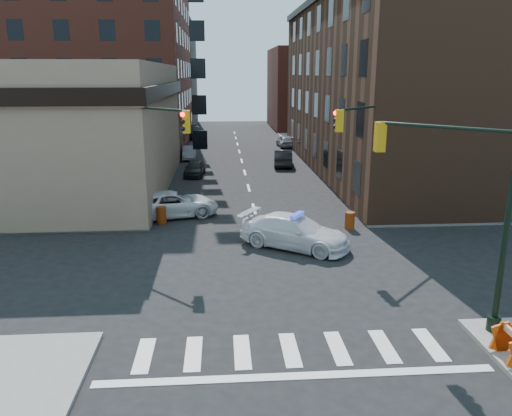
{
  "coord_description": "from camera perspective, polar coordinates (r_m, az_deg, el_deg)",
  "views": [
    {
      "loc": [
        -2.05,
        -20.52,
        8.34
      ],
      "look_at": [
        -0.44,
        2.09,
        2.2
      ],
      "focal_mm": 35.0,
      "sensor_mm": 36.0,
      "label": 1
    }
  ],
  "objects": [
    {
      "name": "ground",
      "position": [
        22.25,
        1.51,
        -6.87
      ],
      "size": [
        140.0,
        140.0,
        0.0
      ],
      "primitive_type": "plane",
      "color": "black",
      "rests_on": "ground"
    },
    {
      "name": "sidewalk_nw",
      "position": [
        57.84,
        -25.39,
        5.48
      ],
      "size": [
        34.0,
        54.5,
        0.15
      ],
      "primitive_type": "cube",
      "color": "gray",
      "rests_on": "ground"
    },
    {
      "name": "sidewalk_ne",
      "position": [
        59.44,
        21.02,
        6.16
      ],
      "size": [
        34.0,
        54.5,
        0.15
      ],
      "primitive_type": "cube",
      "color": "gray",
      "rests_on": "ground"
    },
    {
      "name": "bank_building",
      "position": [
        40.11,
        -26.23,
        8.13
      ],
      "size": [
        22.0,
        22.0,
        9.0
      ],
      "primitive_type": "cube",
      "color": "#8A735A",
      "rests_on": "ground"
    },
    {
      "name": "apartment_block",
      "position": [
        62.82,
        -20.24,
        17.61
      ],
      "size": [
        25.0,
        25.0,
        24.0
      ],
      "primitive_type": "cube",
      "color": "maroon",
      "rests_on": "ground"
    },
    {
      "name": "commercial_row_ne",
      "position": [
        45.6,
        15.6,
        12.94
      ],
      "size": [
        14.0,
        34.0,
        14.0
      ],
      "primitive_type": "cube",
      "color": "#4A2E1D",
      "rests_on": "ground"
    },
    {
      "name": "filler_nw",
      "position": [
        83.69,
        -14.13,
        14.49
      ],
      "size": [
        20.0,
        18.0,
        16.0
      ],
      "primitive_type": "cube",
      "color": "brown",
      "rests_on": "ground"
    },
    {
      "name": "filler_ne",
      "position": [
        80.18,
        7.68,
        13.35
      ],
      "size": [
        16.0,
        16.0,
        12.0
      ],
      "primitive_type": "cube",
      "color": "maroon",
      "rests_on": "ground"
    },
    {
      "name": "signal_pole_se",
      "position": [
        17.44,
        23.66,
        1.53
      ],
      "size": [
        5.4,
        5.27,
        8.0
      ],
      "rotation": [
        0.0,
        0.0,
        2.36
      ],
      "color": "black",
      "rests_on": "sidewalk_se"
    },
    {
      "name": "signal_pole_nw",
      "position": [
        26.44,
        -12.37,
        6.1
      ],
      "size": [
        3.58,
        3.67,
        8.0
      ],
      "rotation": [
        0.0,
        0.0,
        -0.79
      ],
      "color": "black",
      "rests_on": "sidewalk_nw"
    },
    {
      "name": "signal_pole_ne",
      "position": [
        27.34,
        12.81,
        6.37
      ],
      "size": [
        3.67,
        3.58,
        8.0
      ],
      "rotation": [
        0.0,
        0.0,
        -2.36
      ],
      "color": "black",
      "rests_on": "sidewalk_ne"
    },
    {
      "name": "tree_ne_near",
      "position": [
        47.74,
        7.58,
        9.2
      ],
      "size": [
        3.0,
        3.0,
        4.85
      ],
      "color": "black",
      "rests_on": "sidewalk_ne"
    },
    {
      "name": "tree_ne_far",
      "position": [
        55.56,
        5.92,
        10.07
      ],
      "size": [
        3.0,
        3.0,
        4.85
      ],
      "color": "black",
      "rests_on": "sidewalk_ne"
    },
    {
      "name": "police_car",
      "position": [
        24.62,
        4.47,
        -2.73
      ],
      "size": [
        5.86,
        4.86,
        1.6
      ],
      "primitive_type": "imported",
      "rotation": [
        0.0,
        0.0,
        1.0
      ],
      "color": "white",
      "rests_on": "ground"
    },
    {
      "name": "pickup",
      "position": [
        30.28,
        -9.5,
        0.44
      ],
      "size": [
        5.92,
        3.78,
        1.52
      ],
      "primitive_type": "imported",
      "rotation": [
        0.0,
        0.0,
        1.82
      ],
      "color": "silver",
      "rests_on": "ground"
    },
    {
      "name": "parked_car_wnear",
      "position": [
        42.22,
        -7.02,
        4.54
      ],
      "size": [
        1.84,
        3.91,
        1.29
      ],
      "primitive_type": "imported",
      "rotation": [
        0.0,
        0.0,
        -0.08
      ],
      "color": "black",
      "rests_on": "ground"
    },
    {
      "name": "parked_car_wfar",
      "position": [
        50.69,
        -7.61,
        6.28
      ],
      "size": [
        1.48,
        3.9,
        1.27
      ],
      "primitive_type": "imported",
      "rotation": [
        0.0,
        0.0,
        0.03
      ],
      "color": "gray",
      "rests_on": "ground"
    },
    {
      "name": "parked_car_wdeep",
      "position": [
        66.95,
        -7.09,
        8.57
      ],
      "size": [
        2.79,
        5.64,
        1.58
      ],
      "primitive_type": "imported",
      "rotation": [
        0.0,
        0.0,
        0.11
      ],
      "color": "black",
      "rests_on": "ground"
    },
    {
      "name": "parked_car_enear",
      "position": [
        46.48,
        3.12,
        5.75
      ],
      "size": [
        2.12,
        4.78,
        1.52
      ],
      "primitive_type": "imported",
      "rotation": [
        0.0,
        0.0,
        3.03
      ],
      "color": "black",
      "rests_on": "ground"
    },
    {
      "name": "parked_car_efar",
      "position": [
        58.66,
        3.38,
        7.65
      ],
      "size": [
        1.89,
        4.2,
        1.4
      ],
      "primitive_type": "imported",
      "rotation": [
        0.0,
        0.0,
        3.2
      ],
      "color": "gray",
      "rests_on": "ground"
    },
    {
      "name": "pedestrian_a",
      "position": [
        30.02,
        -20.92,
        0.13
      ],
      "size": [
        0.78,
        0.63,
        1.85
      ],
      "primitive_type": "imported",
      "rotation": [
        0.0,
        0.0,
        -0.31
      ],
      "color": "black",
      "rests_on": "sidewalk_nw"
    },
    {
      "name": "pedestrian_b",
      "position": [
        30.46,
        -18.81,
        0.35
      ],
      "size": [
        0.93,
        0.79,
        1.67
      ],
      "primitive_type": "imported",
      "rotation": [
        0.0,
        0.0,
        -0.21
      ],
      "color": "black",
      "rests_on": "sidewalk_nw"
    },
    {
      "name": "pedestrian_c",
      "position": [
        32.0,
        -18.07,
        1.34
      ],
      "size": [
        1.21,
        0.99,
        1.93
      ],
      "primitive_type": "imported",
      "rotation": [
        0.0,
        0.0,
        0.54
      ],
      "color": "black",
      "rests_on": "sidewalk_nw"
    },
    {
      "name": "barrel_road",
      "position": [
        28.02,
        10.67,
        -1.41
      ],
      "size": [
        0.68,
        0.68,
        0.95
      ],
      "primitive_type": "cylinder",
      "rotation": [
        0.0,
        0.0,
        0.32
      ],
      "color": "#D05D09",
      "rests_on": "ground"
    },
    {
      "name": "barrel_bank",
      "position": [
        28.99,
        -10.76,
        -0.81
      ],
      "size": [
        0.66,
        0.66,
        1.0
      ],
      "primitive_type": "cylinder",
      "rotation": [
        0.0,
        0.0,
        -0.18
      ],
      "color": "red",
      "rests_on": "ground"
    },
    {
      "name": "barricade_se_a",
      "position": [
        16.97,
        27.21,
        -13.77
      ],
      "size": [
        0.63,
        1.24,
        0.92
      ],
      "primitive_type": null,
      "rotation": [
        0.0,
        0.0,
        1.58
      ],
      "color": "orange",
      "rests_on": "sidewalk_se"
    },
    {
      "name": "barricade_nw_a",
      "position": [
        29.85,
        -15.0,
        -0.45
      ],
      "size": [
        1.13,
        0.58,
        0.84
      ],
      "primitive_type": null,
      "rotation": [
        0.0,
        0.0,
        0.01
      ],
      "color": "#C34709",
      "rests_on": "sidewalk_nw"
    },
    {
      "name": "barricade_nw_b",
      "position": [
        28.99,
        -18.7,
        -1.09
      ],
      "size": [
        1.31,
        0.69,
        0.96
      ],
      "primitive_type": null,
      "rotation": [
        0.0,
        0.0,
        -0.04
      ],
      "color": "#E1420A",
      "rests_on": "sidewalk_nw"
    }
  ]
}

